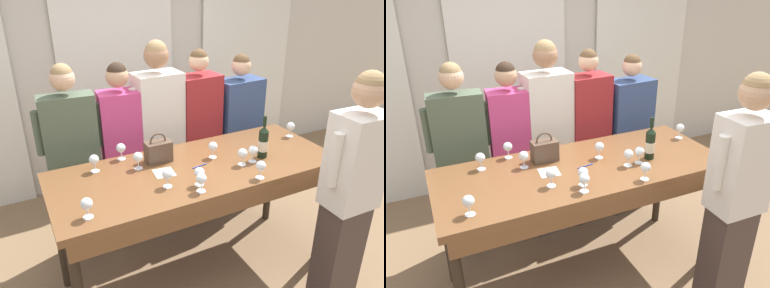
# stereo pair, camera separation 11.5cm
# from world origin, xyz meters

# --- Properties ---
(ground_plane) EXTENTS (18.00, 18.00, 0.00)m
(ground_plane) POSITION_xyz_m (0.00, 0.00, 0.00)
(ground_plane) COLOR #846647
(wall_back) EXTENTS (12.00, 0.06, 2.80)m
(wall_back) POSITION_xyz_m (0.00, 1.98, 1.40)
(wall_back) COLOR beige
(wall_back) RESTS_ON ground_plane
(curtain_panel_center) EXTENTS (1.33, 0.03, 2.69)m
(curtain_panel_center) POSITION_xyz_m (0.00, 1.92, 1.34)
(curtain_panel_center) COLOR white
(curtain_panel_center) RESTS_ON ground_plane
(curtain_panel_right) EXTENTS (1.33, 0.03, 2.69)m
(curtain_panel_right) POSITION_xyz_m (1.77, 1.92, 1.34)
(curtain_panel_right) COLOR white
(curtain_panel_right) RESTS_ON ground_plane
(tasting_bar) EXTENTS (2.21, 0.88, 1.04)m
(tasting_bar) POSITION_xyz_m (0.00, -0.02, 0.93)
(tasting_bar) COLOR brown
(tasting_bar) RESTS_ON ground_plane
(wine_bottle) EXTENTS (0.08, 0.08, 0.34)m
(wine_bottle) POSITION_xyz_m (0.54, -0.09, 1.17)
(wine_bottle) COLOR black
(wine_bottle) RESTS_ON tasting_bar
(handbag) EXTENTS (0.20, 0.12, 0.24)m
(handbag) POSITION_xyz_m (-0.23, 0.22, 1.12)
(handbag) COLOR brown
(handbag) RESTS_ON tasting_bar
(wine_glass_front_left) EXTENTS (0.07, 0.07, 0.13)m
(wine_glass_front_left) POSITION_xyz_m (-0.33, -0.18, 1.13)
(wine_glass_front_left) COLOR white
(wine_glass_front_left) RESTS_ON tasting_bar
(wine_glass_front_mid) EXTENTS (0.07, 0.07, 0.13)m
(wine_glass_front_mid) POSITION_xyz_m (-0.90, -0.29, 1.13)
(wine_glass_front_mid) COLOR white
(wine_glass_front_mid) RESTS_ON tasting_bar
(wine_glass_front_right) EXTENTS (0.07, 0.07, 0.13)m
(wine_glass_front_right) POSITION_xyz_m (1.02, 0.13, 1.13)
(wine_glass_front_right) COLOR white
(wine_glass_front_right) RESTS_ON tasting_bar
(wine_glass_center_left) EXTENTS (0.07, 0.07, 0.13)m
(wine_glass_center_left) POSITION_xyz_m (0.32, -0.14, 1.13)
(wine_glass_center_left) COLOR white
(wine_glass_center_left) RESTS_ON tasting_bar
(wine_glass_center_mid) EXTENTS (0.07, 0.07, 0.13)m
(wine_glass_center_mid) POSITION_xyz_m (0.31, -0.37, 1.13)
(wine_glass_center_mid) COLOR white
(wine_glass_center_mid) RESTS_ON tasting_bar
(wine_glass_center_right) EXTENTS (0.07, 0.07, 0.13)m
(wine_glass_center_right) POSITION_xyz_m (0.42, -0.13, 1.13)
(wine_glass_center_right) COLOR white
(wine_glass_center_right) RESTS_ON tasting_bar
(wine_glass_back_left) EXTENTS (0.07, 0.07, 0.13)m
(wine_glass_back_left) POSITION_xyz_m (-0.48, 0.38, 1.13)
(wine_glass_back_left) COLOR white
(wine_glass_back_left) RESTS_ON tasting_bar
(wine_glass_back_mid) EXTENTS (0.07, 0.07, 0.13)m
(wine_glass_back_mid) POSITION_xyz_m (-0.71, 0.27, 1.13)
(wine_glass_back_mid) COLOR white
(wine_glass_back_mid) RESTS_ON tasting_bar
(wine_glass_back_right) EXTENTS (0.07, 0.07, 0.13)m
(wine_glass_back_right) POSITION_xyz_m (-0.12, -0.25, 1.13)
(wine_glass_back_right) COLOR white
(wine_glass_back_right) RESTS_ON tasting_bar
(wine_glass_near_host) EXTENTS (0.07, 0.07, 0.13)m
(wine_glass_near_host) POSITION_xyz_m (0.18, 0.08, 1.13)
(wine_glass_near_host) COLOR white
(wine_glass_near_host) RESTS_ON tasting_bar
(wine_glass_by_bottle) EXTENTS (0.07, 0.07, 0.13)m
(wine_glass_by_bottle) POSITION_xyz_m (-0.15, -0.34, 1.13)
(wine_glass_by_bottle) COLOR white
(wine_glass_by_bottle) RESTS_ON tasting_bar
(wine_glass_by_handbag) EXTENTS (0.07, 0.07, 0.13)m
(wine_glass_by_handbag) POSITION_xyz_m (-0.41, 0.17, 1.13)
(wine_glass_by_handbag) COLOR white
(wine_glass_by_handbag) RESTS_ON tasting_bar
(napkin) EXTENTS (0.16, 0.16, 0.00)m
(napkin) POSITION_xyz_m (-0.27, 0.01, 1.04)
(napkin) COLOR white
(napkin) RESTS_ON tasting_bar
(pen) EXTENTS (0.14, 0.03, 0.01)m
(pen) POSITION_xyz_m (0.01, -0.01, 1.04)
(pen) COLOR #193399
(pen) RESTS_ON tasting_bar
(guest_olive_jacket) EXTENTS (0.55, 0.23, 1.77)m
(guest_olive_jacket) POSITION_xyz_m (-0.79, 0.72, 0.91)
(guest_olive_jacket) COLOR #383D51
(guest_olive_jacket) RESTS_ON ground_plane
(guest_pink_top) EXTENTS (0.47, 0.27, 1.73)m
(guest_pink_top) POSITION_xyz_m (-0.36, 0.72, 0.89)
(guest_pink_top) COLOR brown
(guest_pink_top) RESTS_ON ground_plane
(guest_cream_sweater) EXTENTS (0.53, 0.28, 1.88)m
(guest_cream_sweater) POSITION_xyz_m (-0.01, 0.72, 0.97)
(guest_cream_sweater) COLOR #383D51
(guest_cream_sweater) RESTS_ON ground_plane
(guest_striped_shirt) EXTENTS (0.51, 0.28, 1.78)m
(guest_striped_shirt) POSITION_xyz_m (0.40, 0.72, 0.90)
(guest_striped_shirt) COLOR #28282D
(guest_striped_shirt) RESTS_ON ground_plane
(guest_navy_coat) EXTENTS (0.57, 0.29, 1.69)m
(guest_navy_coat) POSITION_xyz_m (0.86, 0.72, 0.85)
(guest_navy_coat) COLOR #28282D
(guest_navy_coat) RESTS_ON ground_plane
(host_pouring) EXTENTS (0.47, 0.27, 1.84)m
(host_pouring) POSITION_xyz_m (0.83, -0.73, 0.96)
(host_pouring) COLOR #473833
(host_pouring) RESTS_ON ground_plane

